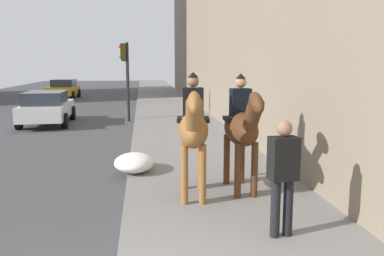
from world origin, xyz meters
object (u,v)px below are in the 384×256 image
Objects in this scene: pedestrian_greeting at (283,171)px; traffic_light_far_curb at (125,68)px; traffic_light_near_curb at (126,68)px; mounted_horse_far at (242,127)px; car_mid_lane at (47,107)px; mounted_horse_near at (193,128)px; car_near_lane at (64,89)px.

traffic_light_far_curb is at bearing 0.96° from pedestrian_greeting.
traffic_light_far_curb is (7.26, 0.30, -0.03)m from traffic_light_near_curb.
traffic_light_near_curb reaches higher than mounted_horse_far.
mounted_horse_near is at bearing -157.60° from car_mid_lane.
traffic_light_near_curb is at bearing -82.90° from car_mid_lane.
mounted_horse_far reaches higher than car_near_lane.
mounted_horse_far is at bearing -152.88° from car_mid_lane.
mounted_horse_near is at bearing -174.01° from traffic_light_far_curb.
car_near_lane is at bearing 4.83° from car_mid_lane.
car_mid_lane is (-13.42, -1.78, 0.01)m from car_near_lane.
traffic_light_far_curb reaches higher than car_mid_lane.
mounted_horse_far is (0.25, -0.97, -0.03)m from mounted_horse_near.
traffic_light_near_curb is 7.27m from traffic_light_far_curb.
traffic_light_near_curb is at bearing 4.18° from pedestrian_greeting.
car_near_lane is at bearing 40.92° from traffic_light_far_curb.
mounted_horse_far is 11.35m from traffic_light_near_curb.
traffic_light_far_curb is at bearing -172.33° from mounted_horse_far.
traffic_light_near_curb is at bearing -168.05° from mounted_horse_far.
car_mid_lane is at bearing 158.69° from traffic_light_far_curb.
mounted_horse_far is at bearing -166.65° from traffic_light_near_curb.
pedestrian_greeting is 27.13m from car_near_lane.
traffic_light_near_curb is at bearing -177.60° from traffic_light_far_curb.
car_mid_lane is at bearing 18.35° from pedestrian_greeting.
pedestrian_greeting is (-1.88, -1.05, -0.34)m from mounted_horse_near.
car_mid_lane is 1.25× the size of traffic_light_far_curb.
traffic_light_near_curb reaches higher than traffic_light_far_curb.
mounted_horse_far is at bearing -5.27° from pedestrian_greeting.
mounted_horse_near is at bearing -171.72° from traffic_light_near_curb.
car_mid_lane is (12.55, 6.05, -0.34)m from pedestrian_greeting.
pedestrian_greeting is at bearing -171.65° from traffic_light_far_curb.
pedestrian_greeting reaches higher than car_mid_lane.
pedestrian_greeting reaches higher than car_near_lane.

